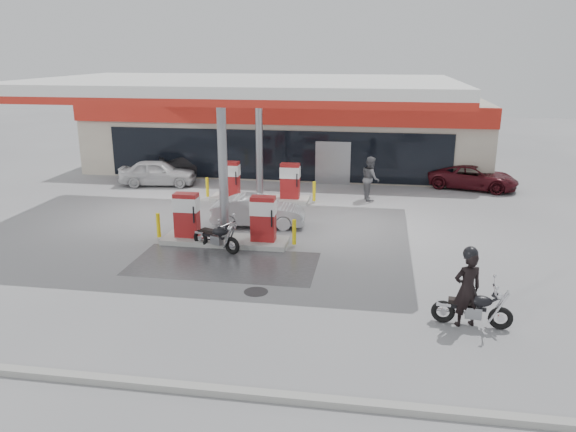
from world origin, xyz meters
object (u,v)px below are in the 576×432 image
(main_motorcycle, at_px, (473,309))
(pump_island_far, at_px, (260,186))
(sedan_white, at_px, (158,173))
(attendant, at_px, (370,178))
(parked_car_left, at_px, (197,165))
(parked_car_right, at_px, (473,177))
(biker_main, at_px, (467,289))
(hatchback_silver, at_px, (258,211))
(parked_motorcycle, at_px, (217,238))
(pump_island_near, at_px, (225,224))

(main_motorcycle, bearing_deg, pump_island_far, 131.31)
(sedan_white, relative_size, attendant, 1.92)
(attendant, xyz_separation_m, parked_car_left, (-9.48, 3.66, -0.41))
(parked_car_right, bearing_deg, biker_main, -173.38)
(hatchback_silver, distance_m, parked_car_right, 12.11)
(biker_main, xyz_separation_m, parked_car_left, (-12.10, 15.79, -0.38))
(main_motorcycle, xyz_separation_m, attendant, (-2.82, 12.15, 0.56))
(parked_motorcycle, height_order, parked_car_right, parked_car_right)
(biker_main, height_order, parked_car_left, biker_main)
(pump_island_far, distance_m, biker_main, 13.48)
(sedan_white, xyz_separation_m, parked_car_left, (1.30, 2.46, -0.06))
(parked_car_left, bearing_deg, pump_island_far, -159.47)
(parked_car_right, bearing_deg, attendant, 136.48)
(main_motorcycle, distance_m, parked_motorcycle, 8.98)
(pump_island_far, xyz_separation_m, hatchback_silver, (0.74, -3.80, -0.11))
(biker_main, xyz_separation_m, parked_motorcycle, (-7.68, 4.31, -0.52))
(parked_motorcycle, distance_m, sedan_white, 10.68)
(parked_car_left, bearing_deg, parked_motorcycle, 177.66)
(biker_main, relative_size, sedan_white, 0.51)
(pump_island_near, bearing_deg, parked_car_right, 45.00)
(sedan_white, relative_size, parked_car_right, 0.90)
(attendant, distance_m, parked_car_left, 10.17)
(parked_motorcycle, distance_m, hatchback_silver, 3.13)
(pump_island_near, height_order, hatchback_silver, pump_island_near)
(main_motorcycle, relative_size, hatchback_silver, 0.54)
(hatchback_silver, bearing_deg, parked_motorcycle, 160.10)
(attendant, height_order, parked_car_right, attendant)
(pump_island_near, relative_size, parked_motorcycle, 2.70)
(sedan_white, xyz_separation_m, attendant, (10.78, -1.20, 0.35))
(biker_main, distance_m, sedan_white, 18.91)
(parked_motorcycle, bearing_deg, pump_island_near, 109.01)
(pump_island_far, relative_size, sedan_white, 1.33)
(sedan_white, xyz_separation_m, hatchback_silver, (6.54, -6.00, -0.06))
(parked_motorcycle, bearing_deg, parked_car_left, 135.08)
(pump_island_near, relative_size, biker_main, 2.62)
(pump_island_far, bearing_deg, hatchback_silver, -78.97)
(sedan_white, bearing_deg, parked_motorcycle, -156.03)
(sedan_white, height_order, attendant, attendant)
(sedan_white, bearing_deg, hatchback_silver, -141.00)
(parked_car_left, bearing_deg, hatchback_silver, -171.68)
(pump_island_near, relative_size, sedan_white, 1.33)
(main_motorcycle, bearing_deg, hatchback_silver, 140.18)
(biker_main, bearing_deg, parked_car_left, -71.91)
(sedan_white, height_order, parked_car_right, sedan_white)
(pump_island_near, xyz_separation_m, biker_main, (7.60, -5.13, 0.27))
(parked_motorcycle, relative_size, parked_car_right, 0.44)
(attendant, bearing_deg, parked_car_left, 55.71)
(biker_main, xyz_separation_m, sedan_white, (-13.40, 13.33, -0.32))
(pump_island_far, distance_m, attendant, 5.09)
(pump_island_near, distance_m, pump_island_far, 6.00)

